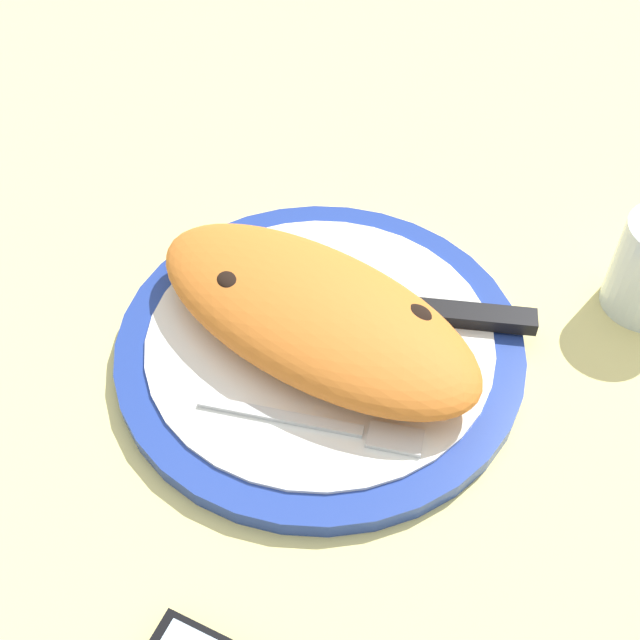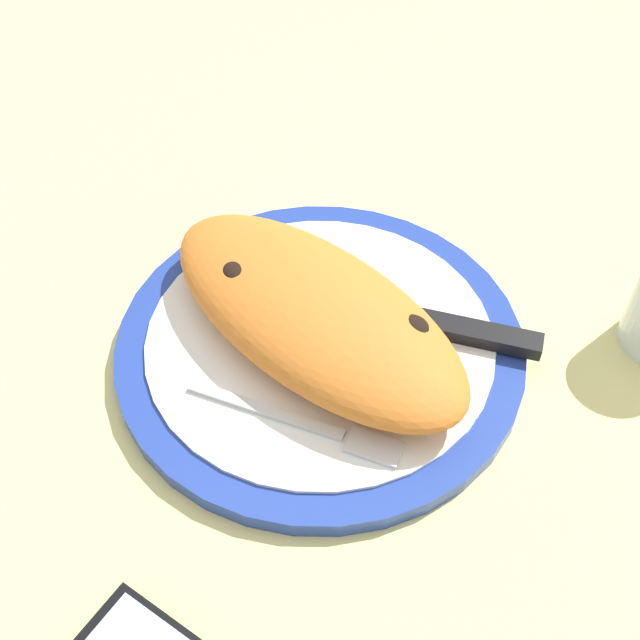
% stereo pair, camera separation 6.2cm
% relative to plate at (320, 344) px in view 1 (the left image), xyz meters
% --- Properties ---
extents(ground_plane, '(1.50, 1.50, 0.03)m').
position_rel_plate_xyz_m(ground_plane, '(0.00, 0.00, -0.02)').
color(ground_plane, '#E5D684').
extents(plate, '(0.33, 0.33, 0.02)m').
position_rel_plate_xyz_m(plate, '(0.00, 0.00, 0.00)').
color(plate, '#233D99').
rests_on(plate, ground_plane).
extents(calzone, '(0.31, 0.21, 0.05)m').
position_rel_plate_xyz_m(calzone, '(-0.01, -0.00, 0.04)').
color(calzone, orange).
rests_on(calzone, plate).
extents(fork, '(0.17, 0.04, 0.00)m').
position_rel_plate_xyz_m(fork, '(0.04, -0.08, 0.01)').
color(fork, silver).
rests_on(fork, plate).
extents(knife, '(0.24, 0.07, 0.01)m').
position_rel_plate_xyz_m(knife, '(0.08, 0.05, 0.01)').
color(knife, silver).
rests_on(knife, plate).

